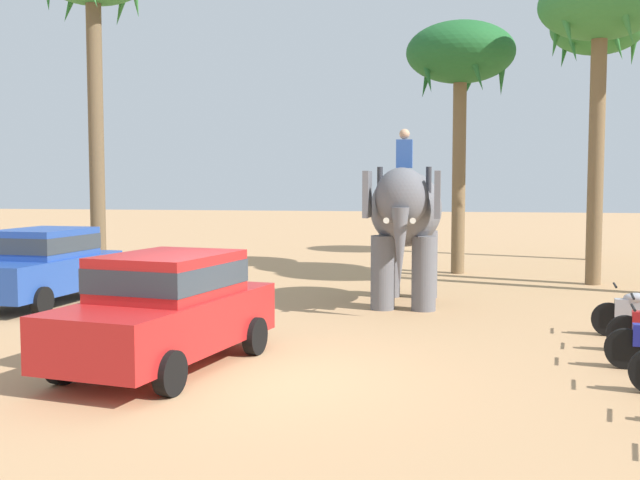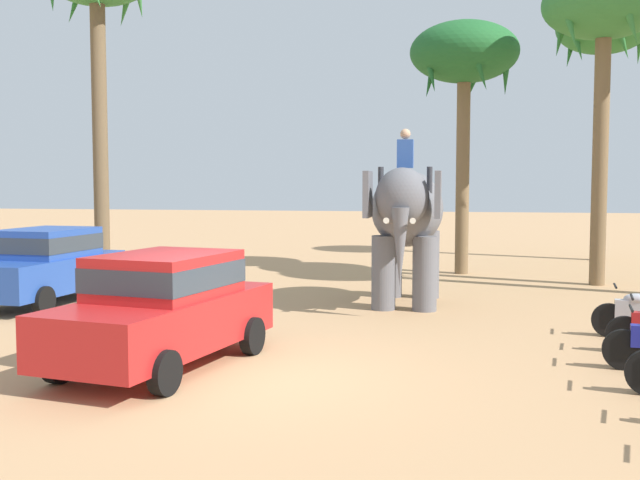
{
  "view_description": "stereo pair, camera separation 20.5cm",
  "coord_description": "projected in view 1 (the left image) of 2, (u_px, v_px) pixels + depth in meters",
  "views": [
    {
      "loc": [
        2.94,
        -10.31,
        2.77
      ],
      "look_at": [
        0.36,
        4.69,
        1.6
      ],
      "focal_mm": 43.05,
      "sensor_mm": 36.0,
      "label": 1
    },
    {
      "loc": [
        3.14,
        -10.27,
        2.77
      ],
      "look_at": [
        0.36,
        4.69,
        1.6
      ],
      "focal_mm": 43.05,
      "sensor_mm": 36.0,
      "label": 2
    }
  ],
  "objects": [
    {
      "name": "palm_tree_behind_elephant",
      "position": [
        460.0,
        59.0,
        22.6
      ],
      "size": [
        3.2,
        3.2,
        7.46
      ],
      "color": "brown",
      "rests_on": "ground"
    },
    {
      "name": "palm_tree_left_of_road",
      "position": [
        600.0,
        14.0,
        20.05
      ],
      "size": [
        3.2,
        3.2,
        8.28
      ],
      "color": "brown",
      "rests_on": "ground"
    },
    {
      "name": "car_sedan_foreground",
      "position": [
        167.0,
        306.0,
        11.34
      ],
      "size": [
        2.44,
        4.35,
        1.7
      ],
      "color": "red",
      "rests_on": "ground"
    },
    {
      "name": "car_parked_far_side",
      "position": [
        43.0,
        263.0,
        17.24
      ],
      "size": [
        2.15,
        4.23,
        1.7
      ],
      "color": "#23479E",
      "rests_on": "ground"
    },
    {
      "name": "ground_plane",
      "position": [
        239.0,
        377.0,
        10.84
      ],
      "size": [
        120.0,
        120.0,
        0.0
      ],
      "primitive_type": "plane",
      "color": "tan"
    },
    {
      "name": "palm_tree_near_hut",
      "position": [
        597.0,
        37.0,
        26.51
      ],
      "size": [
        3.2,
        3.2,
        8.95
      ],
      "color": "brown",
      "rests_on": "ground"
    },
    {
      "name": "elephant_with_mahout",
      "position": [
        405.0,
        216.0,
        17.04
      ],
      "size": [
        1.61,
        3.86,
        3.88
      ],
      "color": "slate",
      "rests_on": "ground"
    }
  ]
}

